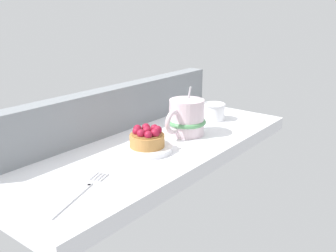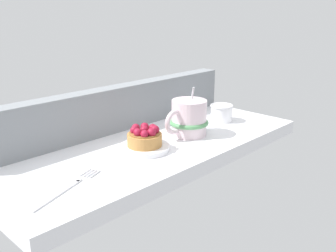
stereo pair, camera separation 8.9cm
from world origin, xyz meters
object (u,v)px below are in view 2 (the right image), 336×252
raspberry_tart (145,137)px  coffee_mug (188,118)px  dessert_fork (68,187)px  dessert_plate (145,148)px  sugar_bowl (222,112)px

raspberry_tart → coffee_mug: bearing=-0.2°
raspberry_tart → dessert_fork: 22.83cm
dessert_fork → dessert_plate: bearing=10.5°
dessert_fork → sugar_bowl: 52.63cm
coffee_mug → sugar_bowl: (15.49, 1.26, -1.81)cm
dessert_plate → coffee_mug: 15.04cm
raspberry_tart → dessert_fork: raspberry_tart is taller
raspberry_tart → dessert_fork: bearing=-169.5°
coffee_mug → sugar_bowl: 15.64cm
raspberry_tart → coffee_mug: coffee_mug is taller
dessert_plate → sugar_bowl: sugar_bowl is taller
coffee_mug → raspberry_tart: bearing=179.8°
dessert_fork → sugar_bowl: size_ratio=2.65×
raspberry_tart → sugar_bowl: size_ratio=1.20×
sugar_bowl → coffee_mug: bearing=-175.4°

